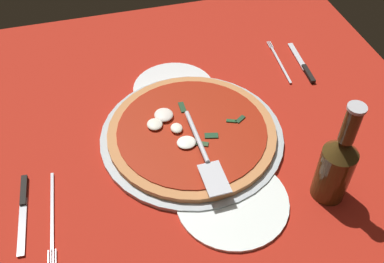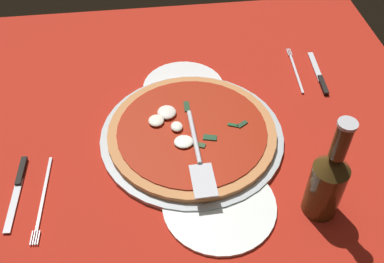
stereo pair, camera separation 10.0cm
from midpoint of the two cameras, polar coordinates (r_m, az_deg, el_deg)
name	(u,v)px [view 1 (the left image)]	position (r cm, az deg, el deg)	size (l,w,h in cm)	color
ground_plane	(195,139)	(102.65, -2.39, -1.13)	(114.99, 114.99, 0.80)	#AA2115
checker_pattern	(195,138)	(102.33, -2.39, -0.96)	(114.99, 114.99, 0.10)	white
pizza_pan	(192,137)	(101.59, -2.82, -0.81)	(41.36, 41.36, 1.39)	#B2BCC0
dinner_plate_left	(174,89)	(114.20, -4.86, 5.30)	(20.48, 20.48, 1.00)	white
dinner_plate_right	(232,201)	(90.51, 1.94, -9.07)	(22.65, 22.65, 1.00)	white
pizza	(191,132)	(100.52, -2.93, -0.21)	(37.92, 37.92, 2.88)	#C87F48
pizza_server	(204,153)	(92.90, -1.57, -2.96)	(23.64, 4.86, 1.00)	silver
place_setting_near	(37,212)	(96.03, -21.99, -9.63)	(21.80, 13.35, 1.40)	white
place_setting_far	(291,65)	(123.70, 10.27, 8.25)	(21.08, 14.12, 1.40)	white
beer_bottle	(336,165)	(87.98, 14.83, -4.31)	(6.80, 6.80, 24.15)	#3F2E13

